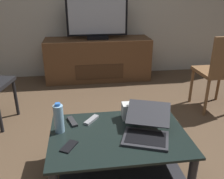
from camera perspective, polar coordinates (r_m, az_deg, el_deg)
name	(u,v)px	position (r m, az deg, el deg)	size (l,w,h in m)	color
ground_plane	(121,171)	(2.12, 2.21, -18.54)	(7.68, 7.68, 0.00)	brown
coffee_table	(118,147)	(1.92, 1.49, -13.36)	(1.02, 0.72, 0.39)	black
media_cabinet	(98,59)	(3.97, -3.30, 7.10)	(1.65, 0.52, 0.66)	brown
television	(97,19)	(3.83, -3.49, 16.10)	(0.92, 0.20, 0.62)	black
dining_chair	(221,69)	(3.10, 24.13, 4.39)	(0.45, 0.45, 0.93)	brown
laptop	(147,128)	(1.83, 8.14, -8.88)	(0.44, 0.49, 0.18)	#333338
router_box	(130,111)	(2.03, 4.29, -5.00)	(0.14, 0.10, 0.13)	white
water_bottle_near	(59,118)	(1.86, -12.34, -6.63)	(0.07, 0.07, 0.24)	#99C6E5
cell_phone	(69,146)	(1.74, -10.02, -12.97)	(0.07, 0.14, 0.01)	black
tv_remote	(72,121)	(2.01, -9.30, -7.40)	(0.04, 0.16, 0.02)	#2D2D30
soundbar_remote	(91,120)	(2.02, -4.83, -7.08)	(0.04, 0.16, 0.02)	#99999E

